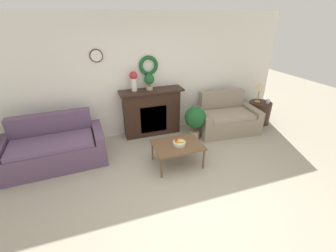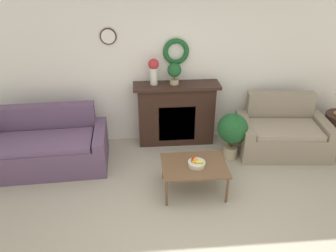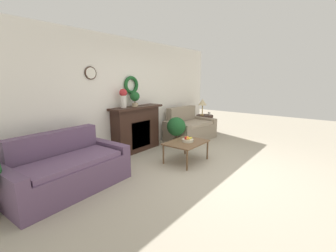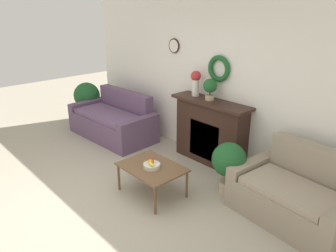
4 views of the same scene
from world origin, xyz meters
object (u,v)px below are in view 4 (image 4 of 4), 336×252
at_px(potted_plant_floor_by_couch, 87,98).
at_px(potted_plant_floor_by_loveseat, 229,162).
at_px(fireplace, 210,132).
at_px(couch_left, 114,121).
at_px(loveseat_right, 295,196).
at_px(fruit_bowl, 151,164).
at_px(coffee_table, 152,169).
at_px(vase_on_mantel_left, 196,81).
at_px(potted_plant_on_mantel, 210,87).

relative_size(potted_plant_floor_by_couch, potted_plant_floor_by_loveseat, 1.16).
height_order(fireplace, couch_left, fireplace).
distance_m(fireplace, couch_left, 2.18).
height_order(loveseat_right, potted_plant_floor_by_loveseat, loveseat_right).
relative_size(fruit_bowl, potted_plant_floor_by_couch, 0.26).
xyz_separation_m(coffee_table, vase_on_mantel_left, (-0.49, 1.40, 0.96)).
bearing_deg(potted_plant_floor_by_loveseat, potted_plant_floor_by_couch, 178.82).
distance_m(coffee_table, potted_plant_floor_by_loveseat, 1.09).
bearing_deg(potted_plant_on_mantel, fruit_bowl, -83.06).
relative_size(couch_left, coffee_table, 2.08).
bearing_deg(potted_plant_floor_by_couch, potted_plant_floor_by_loveseat, -1.18).
bearing_deg(loveseat_right, coffee_table, -144.58).
distance_m(vase_on_mantel_left, potted_plant_on_mantel, 0.34).
bearing_deg(fireplace, vase_on_mantel_left, 179.17).
relative_size(fruit_bowl, vase_on_mantel_left, 0.56).
height_order(fruit_bowl, potted_plant_floor_by_couch, potted_plant_floor_by_couch).
relative_size(coffee_table, vase_on_mantel_left, 2.10).
relative_size(couch_left, potted_plant_on_mantel, 5.30).
distance_m(fruit_bowl, potted_plant_on_mantel, 1.64).
relative_size(fireplace, potted_plant_floor_by_couch, 1.56).
xyz_separation_m(couch_left, fruit_bowl, (2.23, -0.85, 0.16)).
bearing_deg(fireplace, fruit_bowl, -84.68).
relative_size(coffee_table, fruit_bowl, 3.75).
xyz_separation_m(fruit_bowl, vase_on_mantel_left, (-0.51, 1.42, 0.88)).
bearing_deg(potted_plant_floor_by_loveseat, coffee_table, -132.78).
distance_m(potted_plant_on_mantel, potted_plant_floor_by_couch, 3.32).
bearing_deg(vase_on_mantel_left, fruit_bowl, -70.34).
xyz_separation_m(coffee_table, potted_plant_on_mantel, (-0.15, 1.38, 0.93)).
bearing_deg(vase_on_mantel_left, potted_plant_floor_by_loveseat, -26.01).
xyz_separation_m(fruit_bowl, potted_plant_floor_by_loveseat, (0.72, 0.82, 0.02)).
distance_m(couch_left, fruit_bowl, 2.39).
relative_size(couch_left, loveseat_right, 1.22).
distance_m(coffee_table, potted_plant_on_mantel, 1.67).
bearing_deg(coffee_table, vase_on_mantel_left, 109.23).
distance_m(couch_left, potted_plant_on_mantel, 2.36).
bearing_deg(vase_on_mantel_left, fireplace, -0.83).
height_order(fireplace, loveseat_right, fireplace).
bearing_deg(vase_on_mantel_left, potted_plant_on_mantel, -3.40).
xyz_separation_m(fireplace, coffee_table, (0.11, -1.39, -0.16)).
bearing_deg(fireplace, potted_plant_floor_by_couch, -171.07).
distance_m(couch_left, potted_plant_floor_by_couch, 1.17).
relative_size(couch_left, vase_on_mantel_left, 4.37).
distance_m(loveseat_right, potted_plant_floor_by_loveseat, 0.96).
xyz_separation_m(fireplace, potted_plant_on_mantel, (-0.04, -0.01, 0.77)).
height_order(couch_left, potted_plant_floor_by_couch, potted_plant_floor_by_couch).
distance_m(loveseat_right, vase_on_mantel_left, 2.42).
height_order(loveseat_right, coffee_table, loveseat_right).
bearing_deg(couch_left, loveseat_right, -0.43).
relative_size(coffee_table, potted_plant_on_mantel, 2.54).
distance_m(couch_left, loveseat_right, 3.87).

